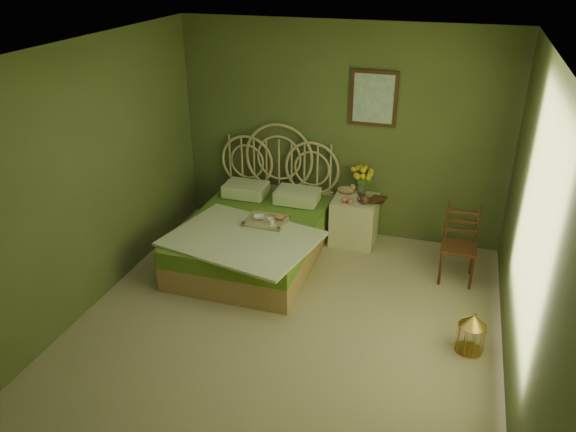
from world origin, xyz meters
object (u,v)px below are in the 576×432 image
(birdcage, at_px, (471,334))
(chair, at_px, (460,239))
(bed, at_px, (255,234))
(nightstand, at_px, (355,215))

(birdcage, bearing_deg, chair, 97.75)
(chair, relative_size, birdcage, 2.24)
(bed, distance_m, chair, 2.30)
(bed, distance_m, nightstand, 1.28)
(bed, height_order, nightstand, bed)
(nightstand, relative_size, chair, 1.19)
(nightstand, height_order, birdcage, nightstand)
(bed, bearing_deg, chair, 6.27)
(nightstand, bearing_deg, birdcage, -51.32)
(birdcage, bearing_deg, nightstand, 128.68)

